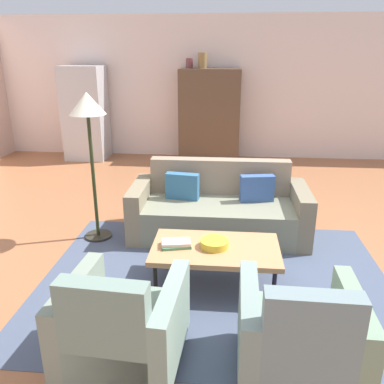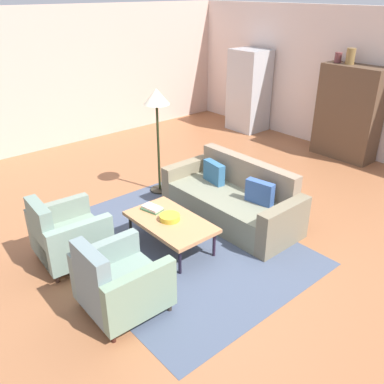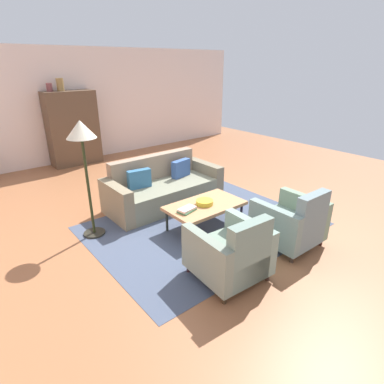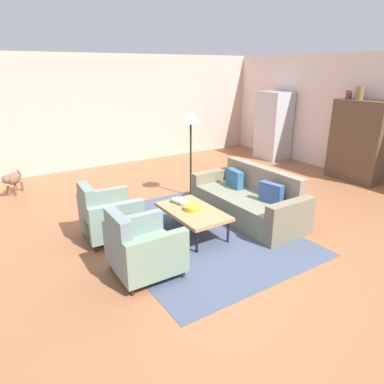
% 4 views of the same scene
% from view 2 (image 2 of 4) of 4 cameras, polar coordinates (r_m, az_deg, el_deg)
% --- Properties ---
extents(ground_plane, '(11.82, 11.82, 0.00)m').
position_cam_2_polar(ground_plane, '(5.79, 3.70, -5.95)').
color(ground_plane, '#9B603D').
extents(wall_left, '(0.12, 8.66, 2.80)m').
position_cam_2_polar(wall_left, '(9.23, -18.59, 14.52)').
color(wall_left, beige).
rests_on(wall_left, ground).
extents(area_rug, '(3.40, 2.60, 0.01)m').
position_cam_2_polar(area_rug, '(5.58, -2.49, -7.24)').
color(area_rug, '#455067').
rests_on(area_rug, ground).
extents(couch, '(2.11, 0.91, 0.86)m').
position_cam_2_polar(couch, '(6.10, 5.82, -1.11)').
color(couch, gray).
rests_on(couch, ground).
extents(coffee_table, '(1.20, 0.70, 0.40)m').
position_cam_2_polar(coffee_table, '(5.36, -2.99, -4.22)').
color(coffee_table, '#232824').
rests_on(coffee_table, ground).
extents(armchair_left, '(0.85, 0.85, 0.88)m').
position_cam_2_polar(armchair_left, '(5.34, -17.04, -5.90)').
color(armchair_left, '#301B1F').
rests_on(armchair_left, ground).
extents(armchair_right, '(0.81, 0.81, 0.88)m').
position_cam_2_polar(armchair_right, '(4.43, -10.25, -12.43)').
color(armchair_right, '#33281D').
rests_on(armchair_right, ground).
extents(fruit_bowl, '(0.27, 0.27, 0.07)m').
position_cam_2_polar(fruit_bowl, '(5.33, -3.08, -3.52)').
color(fruit_bowl, gold).
rests_on(fruit_bowl, coffee_table).
extents(book_stack, '(0.30, 0.24, 0.05)m').
position_cam_2_polar(book_stack, '(5.58, -5.51, -2.25)').
color(book_stack, '#487B54').
rests_on(book_stack, coffee_table).
extents(cabinet, '(1.20, 0.51, 1.80)m').
position_cam_2_polar(cabinet, '(8.73, 20.79, 10.16)').
color(cabinet, brown).
rests_on(cabinet, ground).
extents(vase_tall, '(0.13, 0.13, 0.19)m').
position_cam_2_polar(vase_tall, '(8.72, 19.51, 17.09)').
color(vase_tall, brown).
rests_on(vase_tall, cabinet).
extents(vase_round, '(0.17, 0.17, 0.29)m').
position_cam_2_polar(vase_round, '(8.59, 21.03, 17.08)').
color(vase_round, olive).
rests_on(vase_round, cabinet).
extents(refrigerator, '(0.80, 0.73, 1.85)m').
position_cam_2_polar(refrigerator, '(10.03, 7.85, 13.69)').
color(refrigerator, '#B7BABF').
rests_on(refrigerator, ground).
extents(floor_lamp, '(0.40, 0.40, 1.72)m').
position_cam_2_polar(floor_lamp, '(6.53, -4.88, 11.68)').
color(floor_lamp, '#292820').
rests_on(floor_lamp, ground).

